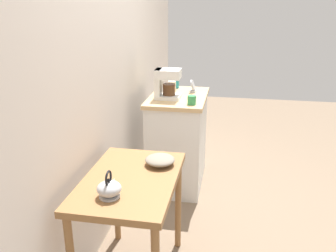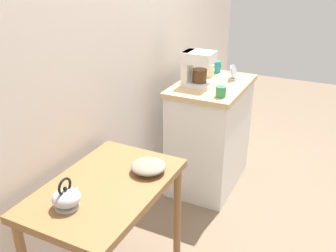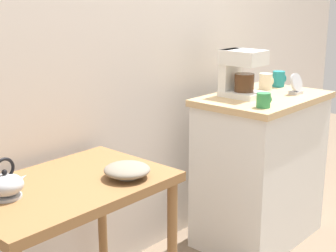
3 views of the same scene
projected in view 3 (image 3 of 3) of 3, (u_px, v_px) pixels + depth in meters
name	position (u px, v px, depth m)	size (l,w,h in m)	color
back_wall	(141.00, 2.00, 2.61)	(4.40, 0.10, 2.80)	silver
wooden_table	(67.00, 208.00, 1.98)	(0.83, 0.54, 0.73)	olive
kitchen_counter	(260.00, 168.00, 2.95)	(0.77, 0.51, 0.88)	white
bowl_stoneware	(127.00, 170.00, 2.01)	(0.19, 0.19, 0.06)	gray
teakettle	(6.00, 185.00, 1.81)	(0.16, 0.13, 0.15)	#B2B5BA
coffee_maker	(240.00, 71.00, 2.79)	(0.18, 0.22, 0.26)	white
mug_small_cream	(266.00, 81.00, 3.00)	(0.08, 0.08, 0.10)	beige
mug_dark_teal	(279.00, 79.00, 3.09)	(0.08, 0.07, 0.10)	teal
mug_tall_green	(264.00, 100.00, 2.54)	(0.08, 0.07, 0.08)	#338C4C
table_clock	(296.00, 85.00, 2.86)	(0.11, 0.05, 0.12)	#B2B5BA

